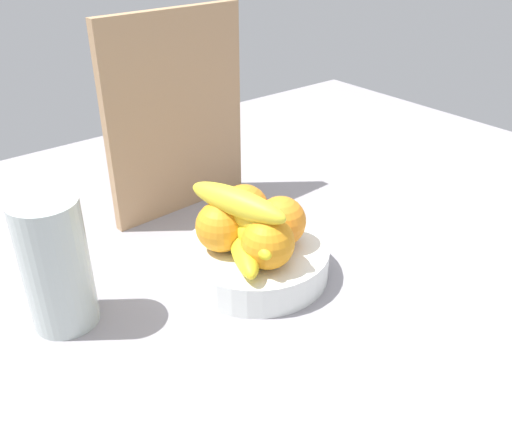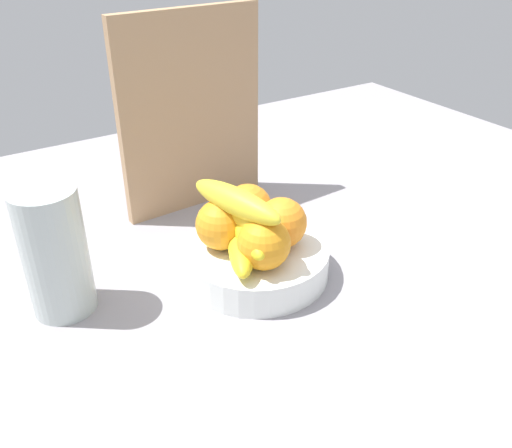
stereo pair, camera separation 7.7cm
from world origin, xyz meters
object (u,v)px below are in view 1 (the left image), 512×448
(banana_bunch, at_px, (242,222))
(thermos_tumbler, at_px, (56,264))
(fruit_bowl, at_px, (256,260))
(orange_front_right, at_px, (244,209))
(orange_center, at_px, (221,227))
(orange_back_left, at_px, (268,243))
(cutting_board, at_px, (177,116))
(orange_front_left, at_px, (281,221))

(banana_bunch, distance_m, thermos_tumbler, 0.26)
(fruit_bowl, xyz_separation_m, orange_front_right, (0.02, 0.05, 0.06))
(orange_front_right, distance_m, orange_center, 0.07)
(orange_front_right, height_order, orange_back_left, same)
(orange_back_left, bearing_deg, banana_bunch, 97.99)
(orange_back_left, xyz_separation_m, banana_bunch, (-0.01, 0.05, 0.01))
(orange_front_right, relative_size, cutting_board, 0.22)
(fruit_bowl, bearing_deg, orange_center, 147.17)
(banana_bunch, bearing_deg, orange_back_left, -82.01)
(orange_front_left, xyz_separation_m, thermos_tumbler, (-0.31, 0.09, 0.01))
(orange_center, xyz_separation_m, thermos_tumbler, (-0.23, 0.05, 0.01))
(orange_front_left, xyz_separation_m, orange_center, (-0.08, 0.04, 0.00))
(orange_center, relative_size, orange_back_left, 1.00)
(orange_center, relative_size, banana_bunch, 0.42)
(orange_front_right, bearing_deg, orange_center, -160.09)
(orange_back_left, xyz_separation_m, cutting_board, (0.05, 0.31, 0.09))
(fruit_bowl, relative_size, orange_center, 2.90)
(orange_back_left, distance_m, banana_bunch, 0.05)
(orange_front_right, relative_size, thermos_tumbler, 0.41)
(orange_back_left, height_order, thermos_tumbler, thermos_tumbler)
(thermos_tumbler, bearing_deg, cutting_board, 31.36)
(orange_front_left, bearing_deg, orange_back_left, -147.71)
(orange_front_right, xyz_separation_m, orange_back_left, (-0.04, -0.10, 0.00))
(orange_front_right, distance_m, thermos_tumbler, 0.29)
(orange_front_right, bearing_deg, orange_back_left, -109.66)
(orange_front_left, height_order, banana_bunch, banana_bunch)
(orange_center, distance_m, orange_back_left, 0.08)
(orange_back_left, bearing_deg, cutting_board, 80.86)
(orange_center, relative_size, thermos_tumbler, 0.41)
(cutting_board, bearing_deg, orange_center, -110.94)
(fruit_bowl, xyz_separation_m, orange_back_left, (-0.02, -0.05, 0.06))
(orange_center, bearing_deg, thermos_tumbler, 168.29)
(fruit_bowl, distance_m, cutting_board, 0.31)
(cutting_board, bearing_deg, orange_front_left, -92.41)
(orange_back_left, distance_m, cutting_board, 0.33)
(orange_front_left, relative_size, banana_bunch, 0.42)
(fruit_bowl, relative_size, cutting_board, 0.63)
(orange_front_right, xyz_separation_m, banana_bunch, (-0.04, -0.05, 0.01))
(fruit_bowl, xyz_separation_m, cutting_board, (0.03, 0.26, 0.16))
(orange_front_right, height_order, orange_center, same)
(orange_back_left, height_order, banana_bunch, banana_bunch)
(orange_front_left, relative_size, cutting_board, 0.22)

